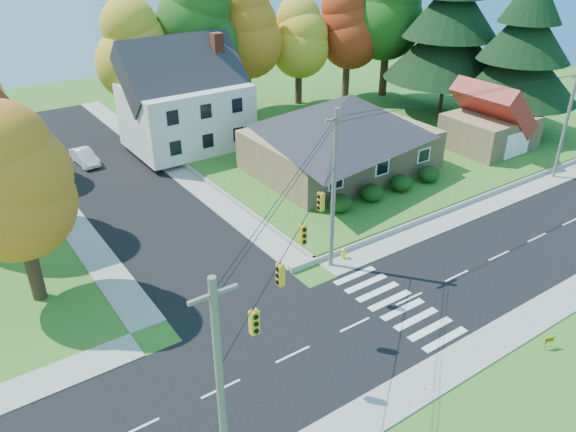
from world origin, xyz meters
name	(u,v)px	position (x,y,z in m)	size (l,w,h in m)	color
ground	(409,299)	(0.00, 0.00, 0.00)	(120.00, 120.00, 0.00)	#3D7923
road_main	(409,299)	(0.00, 0.00, 0.01)	(90.00, 8.00, 0.02)	black
road_cross	(112,177)	(-8.00, 26.00, 0.01)	(8.00, 44.00, 0.02)	black
sidewalk_north	(351,259)	(0.00, 5.00, 0.04)	(90.00, 2.00, 0.08)	#9C9A90
sidewalk_south	(482,348)	(0.00, -5.00, 0.04)	(90.00, 2.00, 0.08)	#9C9A90
lawn	(346,141)	(13.00, 21.00, 0.25)	(30.00, 30.00, 0.50)	#3D7923
ranch_house	(341,136)	(8.00, 16.00, 3.27)	(14.60, 10.60, 5.40)	tan
colonial_house	(185,101)	(0.04, 28.00, 4.58)	(10.40, 8.40, 9.60)	silver
garage	(491,122)	(22.00, 11.99, 2.84)	(7.30, 6.30, 4.60)	tan
hedge_row	(387,188)	(7.50, 9.80, 1.14)	(10.70, 1.70, 1.27)	#163A10
traffic_infrastructure	(398,209)	(-0.15, 1.35, 5.15)	(38.10, 10.66, 10.00)	#666059
tree_lot_0	(133,50)	(-2.00, 34.00, 8.31)	(6.72, 6.72, 12.51)	#3F2A19
tree_lot_1	(196,30)	(4.00, 33.00, 9.61)	(7.84, 7.84, 14.60)	#3F2A19
tree_lot_2	(245,29)	(10.00, 34.00, 8.96)	(7.28, 7.28, 13.56)	#3F2A19
tree_lot_3	(299,38)	(16.00, 33.00, 7.65)	(6.16, 6.16, 11.47)	#3F2A19
tree_lot_4	(348,27)	(22.00, 32.00, 8.31)	(6.72, 6.72, 12.51)	#3F2A19
tree_lot_5	(389,8)	(26.00, 30.00, 10.27)	(8.40, 8.40, 15.64)	#3F2A19
conifer_east_a	(451,25)	(27.00, 22.00, 9.39)	(12.80, 12.80, 16.96)	#3F2A19
conifer_east_b	(524,48)	(28.00, 14.00, 8.28)	(11.20, 11.20, 14.84)	#3F2A19
tree_west_0	(11,182)	(-17.00, 12.00, 7.15)	(6.16, 6.16, 11.47)	#3F2A19
white_car	(85,157)	(-8.92, 30.04, 0.66)	(1.36, 3.91, 1.29)	silver
fire_hydrant	(343,254)	(-0.36, 5.35, 0.36)	(0.44, 0.34, 0.76)	yellow
yard_sign	(549,340)	(2.68, -6.83, 0.54)	(0.58, 0.21, 0.75)	black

